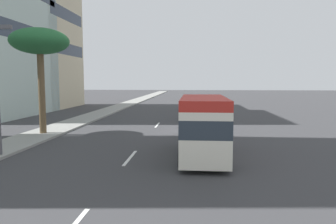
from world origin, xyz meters
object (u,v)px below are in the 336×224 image
Objects in this scene: car_third at (197,105)px; van_fourth at (193,113)px; minibus_second at (203,125)px; palm_tree at (40,43)px; car_lead at (196,112)px.

van_fourth reaches higher than car_third.
van_fourth is at bearing 3.47° from minibus_second.
car_third is 0.89× the size of van_fourth.
van_fourth is at bearing 178.66° from car_third.
palm_tree is at bearing 62.63° from minibus_second.
minibus_second reaches higher than car_lead.
van_fourth is at bearing 178.15° from car_lead.
minibus_second is at bearing -117.37° from palm_tree.
car_third is at bearing 0.27° from minibus_second.
van_fourth is 0.69× the size of palm_tree.
van_fourth is (-7.65, 0.25, 0.71)m from car_lead.
palm_tree is (-10.42, 11.36, 5.96)m from car_lead.
minibus_second is 0.86× the size of palm_tree.
van_fourth is (8.80, 0.53, -0.29)m from minibus_second.
car_lead is 0.52× the size of palm_tree.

